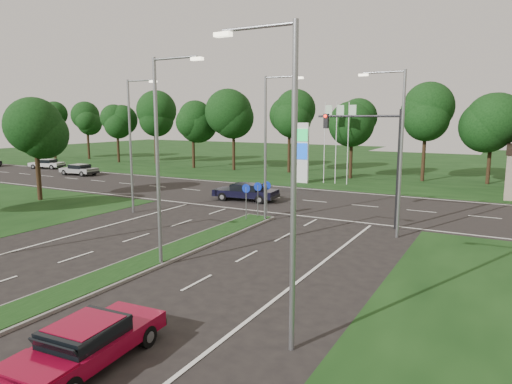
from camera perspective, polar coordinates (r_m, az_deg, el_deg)
The scene contains 18 objects.
ground at distance 17.88m, azimuth -26.75°, elevation -13.16°, with size 160.00×160.00×0.00m, color black.
verge_far at distance 65.91m, azimuth 16.50°, elevation 3.26°, with size 160.00×50.00×0.02m, color black.
cross_road at distance 36.49m, azimuth 5.88°, elevation -1.04°, with size 160.00×12.00×0.02m, color black.
median_kerb at distance 20.19m, azimuth -17.28°, elevation -9.82°, with size 2.00×26.00×0.12m, color slate.
streetlight_median_near at distance 19.93m, azimuth -11.82°, elevation 4.94°, with size 2.53×0.22×9.00m.
streetlight_median_far at distance 28.26m, azimuth 1.54°, elevation 6.37°, with size 2.53×0.22×9.00m.
streetlight_left_far at distance 32.09m, azimuth -15.19°, elevation 6.40°, with size 2.53×0.22×9.00m.
streetlight_right_far at distance 25.65m, azimuth 17.29°, elevation 5.65°, with size 2.53×0.22×9.00m.
streetlight_right_near at distance 12.31m, azimuth 3.89°, elevation 2.50°, with size 2.53×0.22×9.00m.
traffic_signal at distance 27.97m, azimuth 14.85°, elevation 5.16°, with size 5.10×0.42×7.00m.
median_signs at distance 29.45m, azimuth 0.14°, elevation -0.10°, with size 1.16×1.76×2.38m.
gas_pylon at distance 45.83m, azimuth 6.01°, elevation 5.10°, with size 5.80×1.26×8.00m.
tree_left_far at distance 39.29m, azimuth -25.56°, elevation 7.81°, with size 5.20×5.20×8.86m.
treeline_far at distance 50.93m, azimuth 13.24°, elevation 9.42°, with size 6.00×6.00×9.90m.
red_sedan at distance 13.48m, azimuth -20.33°, elevation -17.16°, with size 2.15×4.57×1.22m.
navy_sedan at distance 36.01m, azimuth -1.26°, elevation 0.05°, with size 5.13×2.53×1.36m.
far_car_a at distance 55.64m, azimuth -21.24°, elevation 2.65°, with size 4.44×2.04×1.26m.
far_car_b at distance 64.42m, azimuth -24.68°, elevation 3.24°, with size 4.56×2.88×1.22m.
Camera 1 is at (13.95, -9.08, 6.54)m, focal length 32.00 mm.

